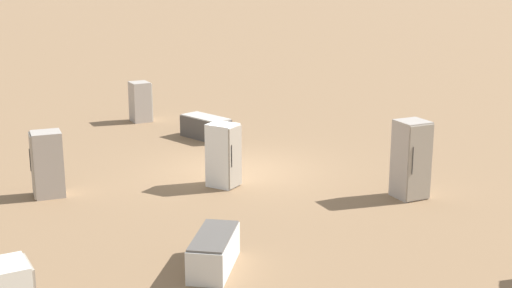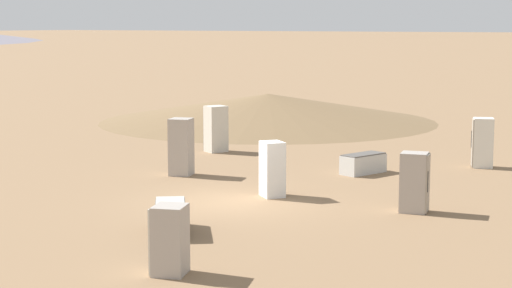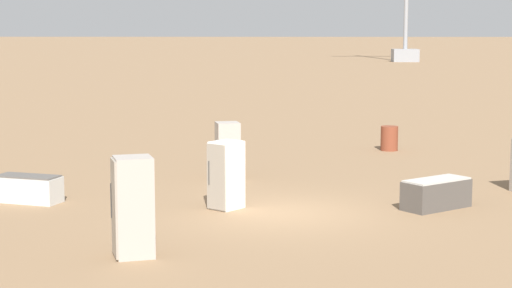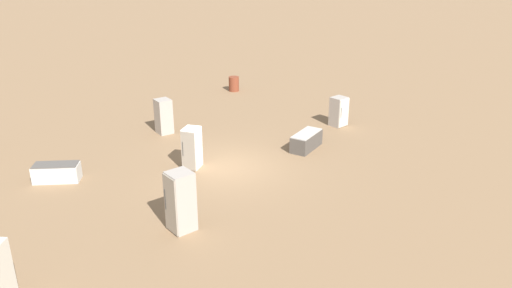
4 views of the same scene
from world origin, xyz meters
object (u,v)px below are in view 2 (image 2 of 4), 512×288
Objects in this scene: discarded_fridge_0 at (170,218)px; discarded_fridge_4 at (272,169)px; discarded_fridge_6 at (216,129)px; discarded_fridge_2 at (169,240)px; discarded_fridge_1 at (415,182)px; discarded_fridge_5 at (363,164)px; discarded_fridge_3 at (482,143)px; discarded_fridge_7 at (181,147)px.

discarded_fridge_0 is 5.17m from discarded_fridge_4.
discarded_fridge_6 is at bearing -97.66° from discarded_fridge_0.
discarded_fridge_4 reaches higher than discarded_fridge_0.
discarded_fridge_2 is 8.33m from discarded_fridge_4.
discarded_fridge_1 is 6.16m from discarded_fridge_5.
discarded_fridge_5 is at bearing -75.68° from discarded_fridge_6.
discarded_fridge_2 reaches higher than discarded_fridge_5.
discarded_fridge_1 is 8.28m from discarded_fridge_3.
discarded_fridge_3 is 4.63m from discarded_fridge_5.
discarded_fridge_0 is 0.95× the size of discarded_fridge_7.
discarded_fridge_7 reaches higher than discarded_fridge_2.
discarded_fridge_3 is 10.47m from discarded_fridge_6.
discarded_fridge_1 is at bearing -165.90° from discarded_fridge_0.
discarded_fridge_4 is at bearing -4.04° from discarded_fridge_2.
discarded_fridge_7 is (1.47, 4.51, 0.14)m from discarded_fridge_4.
discarded_fridge_0 reaches higher than discarded_fridge_5.
discarded_fridge_2 is (-2.84, -2.20, 0.36)m from discarded_fridge_0.
discarded_fridge_4 is 5.14m from discarded_fridge_5.
discarded_fridge_3 is at bearing -115.49° from discarded_fridge_5.
discarded_fridge_6 reaches higher than discarded_fridge_1.
discarded_fridge_3 is 1.08× the size of discarded_fridge_4.
discarded_fridge_2 is 11.70m from discarded_fridge_7.
discarded_fridge_3 is 0.99× the size of discarded_fridge_5.
discarded_fridge_5 is 7.37m from discarded_fridge_6.
discarded_fridge_7 is (9.45, 6.89, 0.25)m from discarded_fridge_2.
discarded_fridge_5 is (10.22, -0.42, -0.02)m from discarded_fridge_0.
discarded_fridge_4 is (-8.51, 3.66, -0.06)m from discarded_fridge_3.
discarded_fridge_4 reaches higher than discarded_fridge_5.
discarded_fridge_6 is 5.45m from discarded_fridge_7.
discarded_fridge_4 is 0.89× the size of discarded_fridge_6.
discarded_fridge_1 is at bearing -94.03° from discarded_fridge_6.
discarded_fridge_1 is 8.49m from discarded_fridge_2.
discarded_fridge_2 is 0.78× the size of discarded_fridge_6.
discarded_fridge_7 reaches higher than discarded_fridge_5.
discarded_fridge_7 reaches higher than discarded_fridge_0.
discarded_fridge_0 is 1.00× the size of discarded_fridge_6.
discarded_fridge_3 reaches higher than discarded_fridge_5.
discarded_fridge_4 reaches higher than discarded_fridge_2.
discarded_fridge_0 is at bearing -140.44° from discarded_fridge_4.
discarded_fridge_4 is 0.85× the size of discarded_fridge_7.
discarded_fridge_1 is 12.66m from discarded_fridge_6.
discarded_fridge_7 is (-5.03, -2.10, 0.04)m from discarded_fridge_6.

